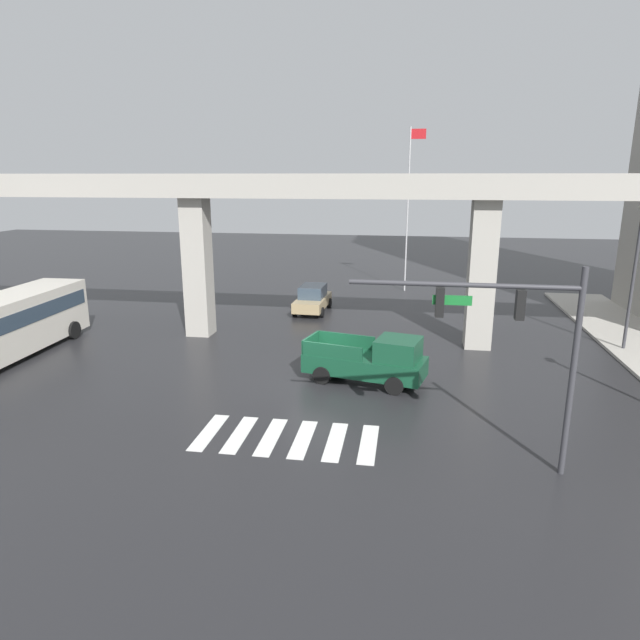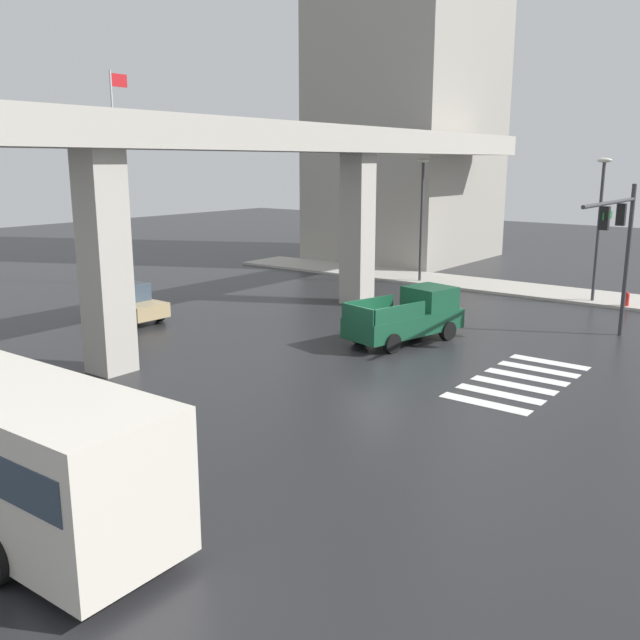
% 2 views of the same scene
% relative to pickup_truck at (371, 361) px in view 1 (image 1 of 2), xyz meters
% --- Properties ---
extents(ground_plane, '(120.00, 120.00, 0.00)m').
position_rel_pickup_truck_xyz_m(ground_plane, '(-2.43, 0.15, -0.99)').
color(ground_plane, '#232326').
extents(crosswalk_stripes, '(6.05, 2.80, 0.01)m').
position_rel_pickup_truck_xyz_m(crosswalk_stripes, '(-2.43, -5.62, -0.98)').
color(crosswalk_stripes, silver).
rests_on(crosswalk_stripes, ground).
extents(elevated_overpass, '(48.16, 2.42, 8.67)m').
position_rel_pickup_truck_xyz_m(elevated_overpass, '(-2.43, 6.01, 6.42)').
color(elevated_overpass, '#ADA89E').
rests_on(elevated_overpass, ground).
extents(pickup_truck, '(5.40, 3.05, 2.08)m').
position_rel_pickup_truck_xyz_m(pickup_truck, '(0.00, 0.00, 0.00)').
color(pickup_truck, '#14472D').
rests_on(pickup_truck, ground).
extents(city_bus, '(2.95, 10.85, 2.99)m').
position_rel_pickup_truck_xyz_m(city_bus, '(-17.54, 0.24, 0.73)').
color(city_bus, beige).
rests_on(city_bus, ground).
extents(sedan_tan, '(2.08, 4.36, 1.72)m').
position_rel_pickup_truck_xyz_m(sedan_tan, '(-4.64, 12.17, -0.14)').
color(sedan_tan, tan).
rests_on(sedan_tan, ground).
extents(traffic_signal_mast, '(6.49, 0.32, 6.20)m').
position_rel_pickup_truck_xyz_m(traffic_signal_mast, '(4.39, -6.54, 3.40)').
color(traffic_signal_mast, '#38383D').
rests_on(traffic_signal_mast, ground).
extents(street_lamp_mid_block, '(0.44, 0.70, 7.24)m').
position_rel_pickup_truck_xyz_m(street_lamp_mid_block, '(12.27, 6.44, 3.57)').
color(street_lamp_mid_block, '#38383D').
rests_on(street_lamp_mid_block, ground).
extents(flagpole, '(1.16, 0.12, 11.97)m').
position_rel_pickup_truck_xyz_m(flagpole, '(1.26, 19.97, 5.83)').
color(flagpole, silver).
rests_on(flagpole, ground).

